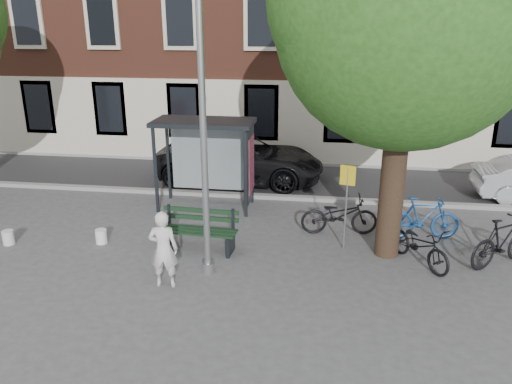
{
  "coord_description": "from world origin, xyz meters",
  "views": [
    {
      "loc": [
        2.45,
        -9.63,
        5.29
      ],
      "look_at": [
        0.85,
        1.54,
        1.4
      ],
      "focal_mm": 35.0,
      "sensor_mm": 36.0,
      "label": 1
    }
  ],
  "objects_px": {
    "bike_a": "(339,215)",
    "lamppost": "(204,150)",
    "painter": "(163,249)",
    "notice_sign": "(347,188)",
    "car_dark": "(241,159)",
    "bench": "(198,232)",
    "bike_b": "(423,218)",
    "bike_d": "(503,241)",
    "bike_c": "(419,245)",
    "bus_shelter": "(218,144)"
  },
  "relations": [
    {
      "from": "painter",
      "to": "car_dark",
      "type": "distance_m",
      "value": 7.36
    },
    {
      "from": "bike_d",
      "to": "car_dark",
      "type": "xyz_separation_m",
      "value": [
        -6.91,
        5.37,
        0.2
      ]
    },
    {
      "from": "bike_b",
      "to": "bus_shelter",
      "type": "bearing_deg",
      "value": 67.86
    },
    {
      "from": "bike_c",
      "to": "bench",
      "type": "bearing_deg",
      "value": 145.12
    },
    {
      "from": "bus_shelter",
      "to": "bike_a",
      "type": "height_order",
      "value": "bus_shelter"
    },
    {
      "from": "bus_shelter",
      "to": "car_dark",
      "type": "bearing_deg",
      "value": 85.61
    },
    {
      "from": "lamppost",
      "to": "bike_c",
      "type": "relative_size",
      "value": 3.32
    },
    {
      "from": "bench",
      "to": "bike_d",
      "type": "distance_m",
      "value": 7.0
    },
    {
      "from": "painter",
      "to": "bike_a",
      "type": "relative_size",
      "value": 0.85
    },
    {
      "from": "bench",
      "to": "bike_b",
      "type": "relative_size",
      "value": 1.04
    },
    {
      "from": "bench",
      "to": "notice_sign",
      "type": "distance_m",
      "value": 3.71
    },
    {
      "from": "bike_a",
      "to": "lamppost",
      "type": "bearing_deg",
      "value": 124.73
    },
    {
      "from": "painter",
      "to": "bench",
      "type": "height_order",
      "value": "painter"
    },
    {
      "from": "bus_shelter",
      "to": "painter",
      "type": "bearing_deg",
      "value": -91.74
    },
    {
      "from": "painter",
      "to": "bike_b",
      "type": "xyz_separation_m",
      "value": [
        5.73,
        3.24,
        -0.28
      ]
    },
    {
      "from": "bike_a",
      "to": "car_dark",
      "type": "relative_size",
      "value": 0.35
    },
    {
      "from": "lamppost",
      "to": "car_dark",
      "type": "bearing_deg",
      "value": 93.54
    },
    {
      "from": "bike_a",
      "to": "car_dark",
      "type": "height_order",
      "value": "car_dark"
    },
    {
      "from": "lamppost",
      "to": "painter",
      "type": "relative_size",
      "value": 3.66
    },
    {
      "from": "bike_c",
      "to": "bike_d",
      "type": "bearing_deg",
      "value": -27.29
    },
    {
      "from": "bike_d",
      "to": "bench",
      "type": "bearing_deg",
      "value": 56.64
    },
    {
      "from": "lamppost",
      "to": "bike_b",
      "type": "bearing_deg",
      "value": 27.13
    },
    {
      "from": "bike_a",
      "to": "bike_c",
      "type": "distance_m",
      "value": 2.32
    },
    {
      "from": "bench",
      "to": "notice_sign",
      "type": "height_order",
      "value": "notice_sign"
    },
    {
      "from": "bike_b",
      "to": "lamppost",
      "type": "bearing_deg",
      "value": 110.56
    },
    {
      "from": "bench",
      "to": "notice_sign",
      "type": "xyz_separation_m",
      "value": [
        3.5,
        0.54,
        1.12
      ]
    },
    {
      "from": "bike_d",
      "to": "notice_sign",
      "type": "relative_size",
      "value": 0.92
    },
    {
      "from": "lamppost",
      "to": "bus_shelter",
      "type": "xyz_separation_m",
      "value": [
        -0.61,
        4.11,
        -0.87
      ]
    },
    {
      "from": "lamppost",
      "to": "notice_sign",
      "type": "distance_m",
      "value": 3.64
    },
    {
      "from": "bench",
      "to": "bike_a",
      "type": "height_order",
      "value": "bike_a"
    },
    {
      "from": "bike_b",
      "to": "notice_sign",
      "type": "relative_size",
      "value": 0.88
    },
    {
      "from": "bike_a",
      "to": "notice_sign",
      "type": "xyz_separation_m",
      "value": [
        0.11,
        -0.89,
        1.05
      ]
    },
    {
      "from": "bus_shelter",
      "to": "bike_b",
      "type": "bearing_deg",
      "value": -15.57
    },
    {
      "from": "bike_d",
      "to": "car_dark",
      "type": "bearing_deg",
      "value": 17.42
    },
    {
      "from": "bench",
      "to": "bike_d",
      "type": "height_order",
      "value": "bike_d"
    },
    {
      "from": "bike_c",
      "to": "car_dark",
      "type": "distance_m",
      "value": 7.56
    },
    {
      "from": "bus_shelter",
      "to": "bike_b",
      "type": "relative_size",
      "value": 1.54
    },
    {
      "from": "bike_a",
      "to": "bike_d",
      "type": "height_order",
      "value": "bike_d"
    },
    {
      "from": "lamppost",
      "to": "painter",
      "type": "height_order",
      "value": "lamppost"
    },
    {
      "from": "lamppost",
      "to": "bike_c",
      "type": "bearing_deg",
      "value": 12.88
    },
    {
      "from": "bike_a",
      "to": "car_dark",
      "type": "distance_m",
      "value": 5.27
    },
    {
      "from": "painter",
      "to": "notice_sign",
      "type": "relative_size",
      "value": 0.79
    },
    {
      "from": "lamppost",
      "to": "bench",
      "type": "distance_m",
      "value": 2.64
    },
    {
      "from": "car_dark",
      "to": "lamppost",
      "type": "bearing_deg",
      "value": -176.19
    },
    {
      "from": "bus_shelter",
      "to": "car_dark",
      "type": "height_order",
      "value": "bus_shelter"
    },
    {
      "from": "painter",
      "to": "bench",
      "type": "distance_m",
      "value": 1.87
    },
    {
      "from": "bike_c",
      "to": "bike_a",
      "type": "bearing_deg",
      "value": 105.7
    },
    {
      "from": "bench",
      "to": "bike_a",
      "type": "relative_size",
      "value": 0.98
    },
    {
      "from": "bus_shelter",
      "to": "bike_c",
      "type": "height_order",
      "value": "bus_shelter"
    },
    {
      "from": "bike_a",
      "to": "bike_b",
      "type": "height_order",
      "value": "bike_b"
    }
  ]
}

